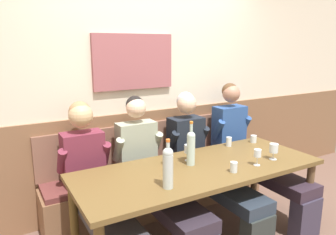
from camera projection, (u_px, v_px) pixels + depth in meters
name	position (u px, v px, depth m)	size (l,w,h in m)	color
room_wall_back	(149.00, 78.00, 3.44)	(6.80, 0.12, 2.80)	beige
wood_wainscot_panel	(153.00, 157.00, 3.59)	(6.80, 0.03, 1.06)	brown
wall_bench	(162.00, 184.00, 3.47)	(2.48, 0.42, 0.94)	brown
dining_table	(200.00, 175.00, 2.79)	(2.18, 0.85, 0.72)	brown
person_center_left_seat	(95.00, 183.00, 2.68)	(0.48, 1.30, 1.26)	#372A3D
person_right_seat	(154.00, 174.00, 2.92)	(0.49, 1.29, 1.27)	#2C2C37
person_left_seat	(204.00, 159.00, 3.23)	(0.47, 1.30, 1.27)	#2A2F2E
person_center_right_seat	(249.00, 148.00, 3.52)	(0.48, 1.29, 1.33)	#352F41
wine_bottle_clear_water	(168.00, 166.00, 2.33)	(0.08, 0.08, 0.37)	silver
wine_bottle_green_tall	(191.00, 147.00, 2.78)	(0.07, 0.07, 0.39)	#B1C9C0
wine_glass_near_bucket	(258.00, 154.00, 2.78)	(0.06, 0.06, 0.15)	silver
wine_glass_mid_right	(169.00, 155.00, 2.79)	(0.08, 0.08, 0.13)	silver
wine_glass_center_rear	(188.00, 150.00, 2.90)	(0.08, 0.08, 0.15)	silver
wine_glass_mid_left	(274.00, 149.00, 2.93)	(0.08, 0.08, 0.15)	silver
water_tumbler_center	(253.00, 139.00, 3.45)	(0.07, 0.07, 0.08)	silver
water_tumbler_left	(234.00, 167.00, 2.65)	(0.06, 0.06, 0.09)	silver
water_tumbler_right	(229.00, 142.00, 3.32)	(0.06, 0.06, 0.10)	silver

